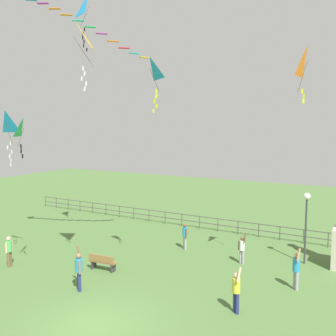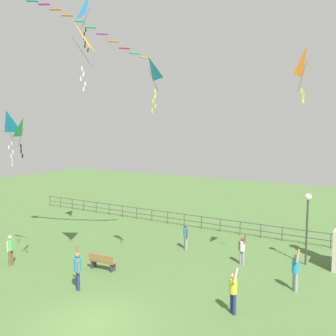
{
  "view_description": "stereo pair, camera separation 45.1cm",
  "coord_description": "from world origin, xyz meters",
  "px_view_note": "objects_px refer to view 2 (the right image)",
  "views": [
    {
      "loc": [
        8.66,
        -9.89,
        7.27
      ],
      "look_at": [
        -0.72,
        6.89,
        5.21
      ],
      "focal_mm": 38.89,
      "sensor_mm": 36.0,
      "label": 1
    },
    {
      "loc": [
        9.05,
        -9.66,
        7.27
      ],
      "look_at": [
        -0.72,
        6.89,
        5.21
      ],
      "focal_mm": 38.89,
      "sensor_mm": 36.0,
      "label": 2
    }
  ],
  "objects_px": {
    "person_0": "(186,235)",
    "kite_0": "(90,9)",
    "lamppost": "(308,212)",
    "kite_2": "(307,61)",
    "person_3": "(10,248)",
    "kite_1": "(73,39)",
    "person_2": "(233,290)",
    "person_5": "(242,249)",
    "person_1": "(295,269)",
    "kite_5": "(7,124)",
    "kite_3": "(24,128)",
    "park_bench": "(102,261)",
    "kite_4": "(149,71)",
    "person_4": "(78,268)"
  },
  "relations": [
    {
      "from": "person_0",
      "to": "kite_0",
      "type": "distance_m",
      "value": 14.18
    },
    {
      "from": "lamppost",
      "to": "kite_2",
      "type": "bearing_deg",
      "value": -86.04
    },
    {
      "from": "person_0",
      "to": "person_3",
      "type": "relative_size",
      "value": 0.97
    },
    {
      "from": "kite_0",
      "to": "kite_1",
      "type": "relative_size",
      "value": 1.04
    },
    {
      "from": "person_2",
      "to": "person_5",
      "type": "bearing_deg",
      "value": 105.4
    },
    {
      "from": "person_1",
      "to": "kite_5",
      "type": "xyz_separation_m",
      "value": [
        -13.49,
        -4.59,
        6.53
      ]
    },
    {
      "from": "person_3",
      "to": "kite_5",
      "type": "relative_size",
      "value": 0.58
    },
    {
      "from": "kite_2",
      "to": "person_1",
      "type": "bearing_deg",
      "value": -94.77
    },
    {
      "from": "person_5",
      "to": "kite_3",
      "type": "height_order",
      "value": "kite_3"
    },
    {
      "from": "lamppost",
      "to": "kite_2",
      "type": "xyz_separation_m",
      "value": [
        0.21,
        -3.08,
        7.33
      ]
    },
    {
      "from": "park_bench",
      "to": "person_0",
      "type": "distance_m",
      "value": 5.55
    },
    {
      "from": "kite_5",
      "to": "kite_0",
      "type": "bearing_deg",
      "value": 64.99
    },
    {
      "from": "kite_2",
      "to": "kite_4",
      "type": "xyz_separation_m",
      "value": [
        -6.21,
        -3.07,
        -0.32
      ]
    },
    {
      "from": "person_5",
      "to": "kite_3",
      "type": "bearing_deg",
      "value": -136.54
    },
    {
      "from": "person_1",
      "to": "kite_0",
      "type": "distance_m",
      "value": 17.37
    },
    {
      "from": "lamppost",
      "to": "person_1",
      "type": "xyz_separation_m",
      "value": [
        0.17,
        -3.61,
        -1.87
      ]
    },
    {
      "from": "person_1",
      "to": "person_4",
      "type": "bearing_deg",
      "value": -150.11
    },
    {
      "from": "person_0",
      "to": "person_2",
      "type": "bearing_deg",
      "value": -48.57
    },
    {
      "from": "kite_0",
      "to": "person_3",
      "type": "bearing_deg",
      "value": -118.25
    },
    {
      "from": "park_bench",
      "to": "kite_5",
      "type": "relative_size",
      "value": 0.54
    },
    {
      "from": "person_3",
      "to": "kite_3",
      "type": "distance_m",
      "value": 7.01
    },
    {
      "from": "person_2",
      "to": "kite_0",
      "type": "relative_size",
      "value": 0.62
    },
    {
      "from": "kite_1",
      "to": "kite_4",
      "type": "relative_size",
      "value": 1.22
    },
    {
      "from": "person_5",
      "to": "kite_5",
      "type": "relative_size",
      "value": 0.62
    },
    {
      "from": "person_5",
      "to": "kite_2",
      "type": "distance_m",
      "value": 9.94
    },
    {
      "from": "kite_1",
      "to": "kite_2",
      "type": "xyz_separation_m",
      "value": [
        8.91,
        4.99,
        -1.01
      ]
    },
    {
      "from": "lamppost",
      "to": "kite_1",
      "type": "distance_m",
      "value": 14.5
    },
    {
      "from": "park_bench",
      "to": "person_4",
      "type": "relative_size",
      "value": 0.75
    },
    {
      "from": "kite_2",
      "to": "kite_3",
      "type": "height_order",
      "value": "kite_2"
    },
    {
      "from": "person_0",
      "to": "person_1",
      "type": "bearing_deg",
      "value": -20.19
    },
    {
      "from": "person_3",
      "to": "kite_0",
      "type": "bearing_deg",
      "value": 61.75
    },
    {
      "from": "person_0",
      "to": "kite_1",
      "type": "relative_size",
      "value": 0.53
    },
    {
      "from": "person_4",
      "to": "kite_5",
      "type": "height_order",
      "value": "kite_5"
    },
    {
      "from": "park_bench",
      "to": "person_5",
      "type": "bearing_deg",
      "value": 36.42
    },
    {
      "from": "person_1",
      "to": "person_5",
      "type": "distance_m",
      "value": 3.66
    },
    {
      "from": "kite_3",
      "to": "person_5",
      "type": "bearing_deg",
      "value": 43.46
    },
    {
      "from": "kite_4",
      "to": "park_bench",
      "type": "bearing_deg",
      "value": 179.83
    },
    {
      "from": "person_5",
      "to": "kite_2",
      "type": "xyz_separation_m",
      "value": [
        3.17,
        -1.36,
        9.32
      ]
    },
    {
      "from": "kite_2",
      "to": "kite_4",
      "type": "relative_size",
      "value": 1.02
    },
    {
      "from": "person_3",
      "to": "kite_1",
      "type": "distance_m",
      "value": 11.37
    },
    {
      "from": "kite_1",
      "to": "person_3",
      "type": "bearing_deg",
      "value": -179.18
    },
    {
      "from": "lamppost",
      "to": "kite_3",
      "type": "distance_m",
      "value": 14.83
    },
    {
      "from": "kite_3",
      "to": "park_bench",
      "type": "bearing_deg",
      "value": 58.4
    },
    {
      "from": "person_5",
      "to": "kite_5",
      "type": "xyz_separation_m",
      "value": [
        -10.36,
        -6.47,
        6.64
      ]
    },
    {
      "from": "lamppost",
      "to": "kite_5",
      "type": "relative_size",
      "value": 1.37
    },
    {
      "from": "person_2",
      "to": "person_3",
      "type": "xyz_separation_m",
      "value": [
        -12.07,
        -1.15,
        -0.04
      ]
    },
    {
      "from": "person_4",
      "to": "kite_3",
      "type": "distance_m",
      "value": 6.77
    },
    {
      "from": "park_bench",
      "to": "person_4",
      "type": "height_order",
      "value": "person_4"
    },
    {
      "from": "person_1",
      "to": "kite_2",
      "type": "xyz_separation_m",
      "value": [
        0.04,
        0.53,
        9.2
      ]
    },
    {
      "from": "person_2",
      "to": "kite_3",
      "type": "distance_m",
      "value": 11.44
    }
  ]
}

